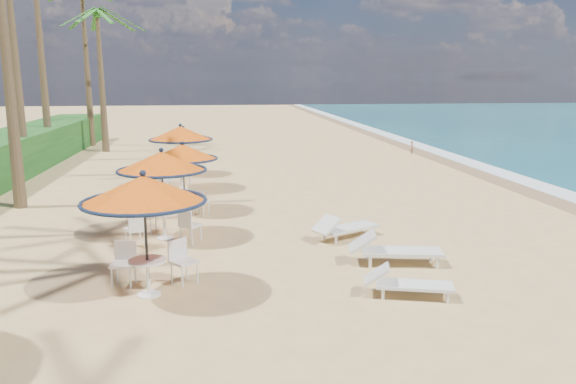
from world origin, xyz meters
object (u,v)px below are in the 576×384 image
object	(u,v)px
lounger_mid	(392,249)
lounger_far	(344,227)
station_4	(184,139)
station_2	(183,159)
lounger_near	(405,283)
station_1	(161,173)
station_0	(145,200)
station_3	(180,139)

from	to	relation	value
lounger_mid	lounger_far	bearing A→B (deg)	115.77
station_4	lounger_mid	bearing A→B (deg)	-67.67
station_2	lounger_near	size ratio (longest dim) A/B	1.26
lounger_near	station_2	bearing A→B (deg)	137.01
station_1	lounger_far	xyz separation A→B (m)	(4.96, -0.60, -1.53)
lounger_far	station_2	bearing A→B (deg)	112.43
station_0	lounger_mid	distance (m)	5.91
station_3	lounger_near	bearing A→B (deg)	-66.72
station_1	lounger_near	xyz separation A→B (m)	(5.26, -4.88, -1.56)
station_2	lounger_far	distance (m)	6.02
station_3	lounger_mid	distance (m)	11.56
lounger_near	lounger_mid	bearing A→B (deg)	95.38
station_2	lounger_mid	distance (m)	8.02
station_1	station_4	distance (m)	10.66
station_4	lounger_near	size ratio (longest dim) A/B	1.20
lounger_near	lounger_mid	world-z (taller)	lounger_mid
station_0	station_3	xyz separation A→B (m)	(0.02, 11.21, 0.01)
lounger_far	station_4	bearing A→B (deg)	84.76
lounger_mid	lounger_far	size ratio (longest dim) A/B	1.13
lounger_far	lounger_mid	bearing A→B (deg)	-102.38
station_3	lounger_far	bearing A→B (deg)	-57.84
station_3	station_4	size ratio (longest dim) A/B	1.16
station_0	station_2	bearing A→B (deg)	87.24
station_1	lounger_near	bearing A→B (deg)	-42.87
station_3	station_0	bearing A→B (deg)	-90.10
station_1	lounger_near	distance (m)	7.34
station_0	lounger_near	distance (m)	5.52
station_0	station_4	world-z (taller)	station_0
station_1	lounger_mid	size ratio (longest dim) A/B	1.11
station_2	lounger_mid	xyz separation A→B (m)	(5.21, -5.93, -1.43)
lounger_mid	lounger_far	distance (m)	2.36
station_0	station_1	distance (m)	4.08
station_2	lounger_mid	bearing A→B (deg)	-48.69
lounger_near	lounger_far	size ratio (longest dim) A/B	0.92
station_0	lounger_far	world-z (taller)	station_0
station_1	lounger_far	distance (m)	5.22
lounger_far	station_3	bearing A→B (deg)	93.44
lounger_near	lounger_far	xyz separation A→B (m)	(-0.30, 4.28, 0.03)
lounger_mid	station_3	bearing A→B (deg)	128.36
station_0	station_1	size ratio (longest dim) A/B	1.03
lounger_mid	lounger_far	xyz separation A→B (m)	(-0.67, 2.27, -0.04)
station_1	station_4	size ratio (longest dim) A/B	1.13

